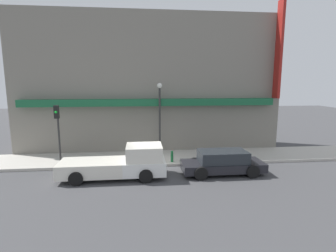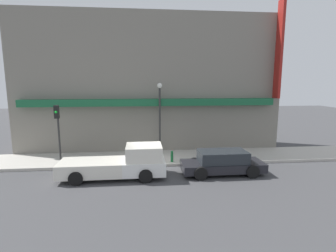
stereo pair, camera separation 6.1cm
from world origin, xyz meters
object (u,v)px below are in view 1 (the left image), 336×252
at_px(parked_car, 222,162).
at_px(traffic_light, 58,124).
at_px(street_lamp, 160,109).
at_px(fire_hydrant, 172,156).
at_px(pickup_truck, 121,164).

relative_size(parked_car, traffic_light, 1.27).
xyz_separation_m(street_lamp, traffic_light, (-6.41, -1.93, -0.64)).
xyz_separation_m(fire_hydrant, traffic_light, (-7.03, 0.22, 2.19)).
distance_m(fire_hydrant, street_lamp, 3.61).
xyz_separation_m(pickup_truck, traffic_light, (-3.90, 2.23, 1.93)).
distance_m(pickup_truck, traffic_light, 4.89).
distance_m(street_lamp, traffic_light, 6.72).
bearing_deg(fire_hydrant, street_lamp, 106.08).
height_order(pickup_truck, street_lamp, street_lamp).
relative_size(parked_car, fire_hydrant, 6.45).
bearing_deg(fire_hydrant, parked_car, -36.51).
relative_size(pickup_truck, parked_car, 1.22).
distance_m(parked_car, fire_hydrant, 3.37).
height_order(pickup_truck, parked_car, pickup_truck).
bearing_deg(parked_car, fire_hydrant, 144.61).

